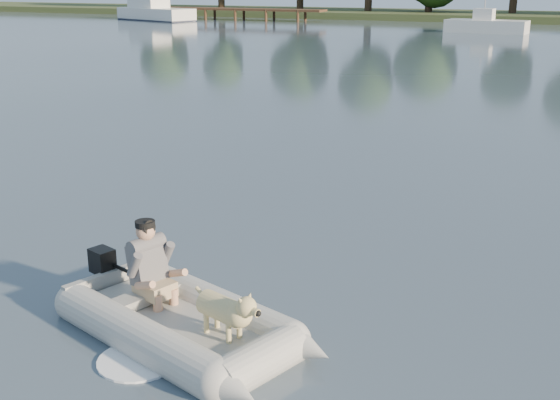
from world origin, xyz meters
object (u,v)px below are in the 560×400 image
at_px(dog, 222,313).
at_px(man, 148,260).
at_px(cabin_cruiser, 156,8).
at_px(motorboat, 487,17).
at_px(dock, 230,14).
at_px(dinghy, 182,292).

bearing_deg(dog, man, 180.00).
height_order(cabin_cruiser, motorboat, cabin_cruiser).
distance_m(dock, motorboat, 24.47).
bearing_deg(cabin_cruiser, dock, 49.64).
distance_m(dock, cabin_cruiser, 6.61).
bearing_deg(cabin_cruiser, dog, -37.28).
distance_m(man, cabin_cruiser, 58.29).
distance_m(dock, dog, 59.26).
relative_size(man, motorboat, 0.17).
height_order(man, dog, man).
bearing_deg(man, motorboat, 112.47).
xyz_separation_m(dock, dinghy, (26.18, -52.73, 0.00)).
xyz_separation_m(dinghy, motorboat, (-2.71, 45.82, 0.57)).
bearing_deg(motorboat, dinghy, -80.69).
bearing_deg(dog, motorboat, 113.85).
height_order(dock, dinghy, dinghy).
bearing_deg(motorboat, dock, 169.52).
bearing_deg(dock, motorboat, -16.40).
bearing_deg(man, dock, 135.79).
bearing_deg(dock, cabin_cruiser, -149.88).
xyz_separation_m(man, motorboat, (-2.13, 45.57, 0.40)).
height_order(dinghy, dog, dinghy).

